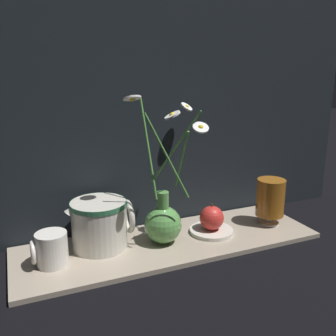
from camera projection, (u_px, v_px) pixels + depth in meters
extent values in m
plane|color=black|center=(170.00, 245.00, 0.97)|extent=(6.00, 6.00, 0.00)
cube|color=tan|center=(170.00, 243.00, 0.97)|extent=(0.78, 0.24, 0.01)
cube|color=black|center=(149.00, 24.00, 0.94)|extent=(1.28, 0.02, 1.10)
sphere|color=#59994C|center=(163.00, 225.00, 0.94)|extent=(0.10, 0.10, 0.10)
cylinder|color=#59994C|center=(163.00, 202.00, 0.93)|extent=(0.03, 0.03, 0.05)
cylinder|color=#4C8E3D|center=(182.00, 160.00, 0.91)|extent=(0.02, 0.10, 0.16)
cylinder|color=white|center=(201.00, 128.00, 0.91)|extent=(0.04, 0.04, 0.02)
sphere|color=yellow|center=(201.00, 128.00, 0.91)|extent=(0.01, 0.01, 0.01)
cylinder|color=#4C8E3D|center=(167.00, 157.00, 0.85)|extent=(0.10, 0.03, 0.20)
cylinder|color=white|center=(172.00, 115.00, 0.77)|extent=(0.04, 0.04, 0.02)
sphere|color=yellow|center=(172.00, 115.00, 0.77)|extent=(0.01, 0.01, 0.01)
cylinder|color=#4C8E3D|center=(148.00, 148.00, 0.87)|extent=(0.01, 0.08, 0.23)
cylinder|color=white|center=(132.00, 98.00, 0.82)|extent=(0.05, 0.04, 0.02)
sphere|color=yellow|center=(132.00, 98.00, 0.82)|extent=(0.01, 0.01, 0.01)
cylinder|color=#4C8E3D|center=(175.00, 148.00, 0.95)|extent=(0.09, 0.11, 0.20)
cylinder|color=white|center=(187.00, 107.00, 0.99)|extent=(0.05, 0.05, 0.02)
sphere|color=yellow|center=(187.00, 107.00, 0.99)|extent=(0.01, 0.01, 0.01)
cylinder|color=silver|center=(52.00, 249.00, 0.84)|extent=(0.07, 0.07, 0.08)
torus|color=silver|center=(33.00, 252.00, 0.82)|extent=(0.01, 0.05, 0.05)
cylinder|color=beige|center=(99.00, 224.00, 0.92)|extent=(0.13, 0.13, 0.12)
cylinder|color=#33724C|center=(98.00, 204.00, 0.90)|extent=(0.14, 0.14, 0.01)
torus|color=beige|center=(128.00, 216.00, 0.94)|extent=(0.01, 0.09, 0.09)
cone|color=beige|center=(74.00, 209.00, 0.88)|extent=(0.05, 0.04, 0.04)
cylinder|color=silver|center=(268.00, 223.00, 1.07)|extent=(0.06, 0.06, 0.01)
cylinder|color=silver|center=(269.00, 218.00, 1.06)|extent=(0.01, 0.01, 0.02)
cylinder|color=#935619|center=(270.00, 197.00, 1.05)|extent=(0.08, 0.08, 0.10)
cylinder|color=silver|center=(212.00, 231.00, 1.01)|extent=(0.12, 0.12, 0.01)
sphere|color=red|center=(212.00, 218.00, 1.00)|extent=(0.07, 0.07, 0.07)
cylinder|color=#4C3819|center=(212.00, 205.00, 0.99)|extent=(0.00, 0.00, 0.01)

